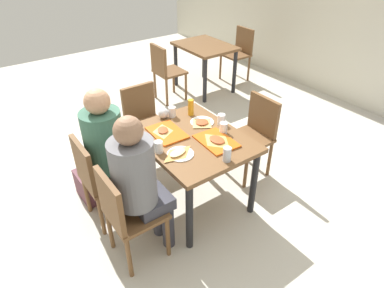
# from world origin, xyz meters

# --- Properties ---
(ground_plane) EXTENTS (10.00, 10.00, 0.02)m
(ground_plane) POSITION_xyz_m (0.00, 0.00, -0.01)
(ground_plane) COLOR beige
(main_table) EXTENTS (1.03, 0.82, 0.72)m
(main_table) POSITION_xyz_m (0.00, 0.00, 0.62)
(main_table) COLOR brown
(main_table) RESTS_ON ground_plane
(chair_near_left) EXTENTS (0.40, 0.40, 0.85)m
(chair_near_left) POSITION_xyz_m (-0.26, -0.80, 0.50)
(chair_near_left) COLOR brown
(chair_near_left) RESTS_ON ground_plane
(chair_near_right) EXTENTS (0.40, 0.40, 0.85)m
(chair_near_right) POSITION_xyz_m (0.26, -0.80, 0.50)
(chair_near_right) COLOR brown
(chair_near_right) RESTS_ON ground_plane
(chair_far_side) EXTENTS (0.40, 0.40, 0.85)m
(chair_far_side) POSITION_xyz_m (0.00, 0.80, 0.50)
(chair_far_side) COLOR brown
(chair_far_side) RESTS_ON ground_plane
(chair_left_end) EXTENTS (0.40, 0.40, 0.85)m
(chair_left_end) POSITION_xyz_m (-0.90, 0.00, 0.50)
(chair_left_end) COLOR brown
(chair_left_end) RESTS_ON ground_plane
(person_in_red) EXTENTS (0.32, 0.42, 1.26)m
(person_in_red) POSITION_xyz_m (-0.26, -0.66, 0.75)
(person_in_red) COLOR #383842
(person_in_red) RESTS_ON ground_plane
(person_in_brown_jacket) EXTENTS (0.32, 0.42, 1.26)m
(person_in_brown_jacket) POSITION_xyz_m (0.26, -0.66, 0.75)
(person_in_brown_jacket) COLOR #383842
(person_in_brown_jacket) RESTS_ON ground_plane
(tray_red_near) EXTENTS (0.37, 0.27, 0.02)m
(tray_red_near) POSITION_xyz_m (-0.18, -0.14, 0.73)
(tray_red_near) COLOR #D85914
(tray_red_near) RESTS_ON main_table
(tray_red_far) EXTENTS (0.37, 0.28, 0.02)m
(tray_red_far) POSITION_xyz_m (0.18, 0.12, 0.73)
(tray_red_far) COLOR #D85914
(tray_red_far) RESTS_ON main_table
(paper_plate_center) EXTENTS (0.22, 0.22, 0.01)m
(paper_plate_center) POSITION_xyz_m (-0.15, 0.23, 0.73)
(paper_plate_center) COLOR white
(paper_plate_center) RESTS_ON main_table
(paper_plate_near_edge) EXTENTS (0.22, 0.22, 0.01)m
(paper_plate_near_edge) POSITION_xyz_m (0.15, -0.23, 0.73)
(paper_plate_near_edge) COLOR white
(paper_plate_near_edge) RESTS_ON main_table
(pizza_slice_a) EXTENTS (0.22, 0.20, 0.02)m
(pizza_slice_a) POSITION_xyz_m (-0.21, -0.17, 0.75)
(pizza_slice_a) COLOR #DBAD60
(pizza_slice_a) RESTS_ON tray_red_near
(pizza_slice_b) EXTENTS (0.22, 0.17, 0.02)m
(pizza_slice_b) POSITION_xyz_m (0.19, 0.12, 0.75)
(pizza_slice_b) COLOR tan
(pizza_slice_b) RESTS_ON tray_red_far
(pizza_slice_c) EXTENTS (0.20, 0.20, 0.02)m
(pizza_slice_c) POSITION_xyz_m (-0.13, 0.20, 0.74)
(pizza_slice_c) COLOR #DBAD60
(pizza_slice_c) RESTS_ON paper_plate_center
(pizza_slice_d) EXTENTS (0.18, 0.25, 0.02)m
(pizza_slice_d) POSITION_xyz_m (0.15, -0.25, 0.74)
(pizza_slice_d) COLOR #C68C47
(pizza_slice_d) RESTS_ON paper_plate_near_edge
(plastic_cup_a) EXTENTS (0.07, 0.07, 0.10)m
(plastic_cup_a) POSITION_xyz_m (-0.03, 0.35, 0.77)
(plastic_cup_a) COLOR white
(plastic_cup_a) RESTS_ON main_table
(plastic_cup_b) EXTENTS (0.07, 0.07, 0.10)m
(plastic_cup_b) POSITION_xyz_m (0.03, -0.35, 0.77)
(plastic_cup_b) COLOR white
(plastic_cup_b) RESTS_ON main_table
(plastic_cup_c) EXTENTS (0.07, 0.07, 0.10)m
(plastic_cup_c) POSITION_xyz_m (-0.41, 0.06, 0.77)
(plastic_cup_c) COLOR white
(plastic_cup_c) RESTS_ON main_table
(plastic_cup_d) EXTENTS (0.07, 0.07, 0.10)m
(plastic_cup_d) POSITION_xyz_m (0.10, 0.27, 0.77)
(plastic_cup_d) COLOR white
(plastic_cup_d) RESTS_ON main_table
(soda_can) EXTENTS (0.07, 0.07, 0.12)m
(soda_can) POSITION_xyz_m (0.44, 0.02, 0.78)
(soda_can) COLOR #B7BCC6
(soda_can) RESTS_ON main_table
(condiment_bottle) EXTENTS (0.06, 0.06, 0.16)m
(condiment_bottle) POSITION_xyz_m (-0.34, 0.23, 0.80)
(condiment_bottle) COLOR orange
(condiment_bottle) RESTS_ON main_table
(foil_bundle) EXTENTS (0.10, 0.10, 0.10)m
(foil_bundle) POSITION_xyz_m (-0.44, -0.02, 0.77)
(foil_bundle) COLOR silver
(foil_bundle) RESTS_ON main_table
(handbag) EXTENTS (0.32, 0.17, 0.28)m
(handbag) POSITION_xyz_m (-0.61, -0.81, 0.14)
(handbag) COLOR #592D38
(handbag) RESTS_ON ground_plane
(background_table) EXTENTS (0.90, 0.70, 0.72)m
(background_table) POSITION_xyz_m (-2.02, 1.69, 0.60)
(background_table) COLOR brown
(background_table) RESTS_ON ground_plane
(background_chair_near) EXTENTS (0.40, 0.40, 0.85)m
(background_chair_near) POSITION_xyz_m (-2.02, 0.96, 0.50)
(background_chair_near) COLOR brown
(background_chair_near) RESTS_ON ground_plane
(background_chair_far) EXTENTS (0.40, 0.40, 0.85)m
(background_chair_far) POSITION_xyz_m (-2.02, 2.43, 0.50)
(background_chair_far) COLOR brown
(background_chair_far) RESTS_ON ground_plane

